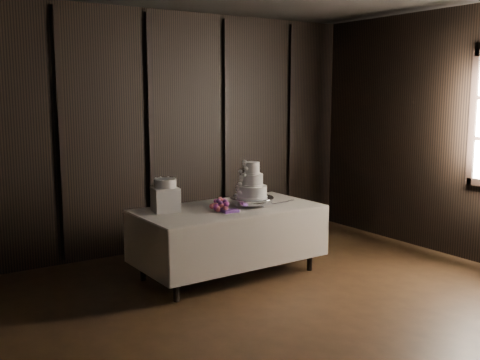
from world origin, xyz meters
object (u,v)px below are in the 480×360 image
at_px(wedding_cake, 251,184).
at_px(bouquet, 220,205).
at_px(cake_stand, 252,201).
at_px(display_table, 229,238).
at_px(small_cake, 165,183).
at_px(box_pedestal, 165,199).

xyz_separation_m(wedding_cake, bouquet, (-0.42, -0.05, -0.19)).
distance_m(cake_stand, wedding_cake, 0.20).
bearing_deg(display_table, bouquet, -149.60).
distance_m(cake_stand, small_cake, 1.00).
bearing_deg(box_pedestal, small_cake, 180.00).
distance_m(cake_stand, box_pedestal, 0.97).
height_order(display_table, wedding_cake, wedding_cake).
height_order(bouquet, small_cake, small_cake).
relative_size(display_table, box_pedestal, 7.74).
relative_size(display_table, bouquet, 5.40).
height_order(display_table, box_pedestal, box_pedestal).
xyz_separation_m(display_table, cake_stand, (0.29, -0.03, 0.39)).
height_order(box_pedestal, small_cake, small_cake).
relative_size(cake_stand, box_pedestal, 1.86).
relative_size(bouquet, box_pedestal, 1.43).
bearing_deg(cake_stand, bouquet, -171.63).
height_order(cake_stand, box_pedestal, box_pedestal).
bearing_deg(cake_stand, wedding_cake, -150.26).
bearing_deg(cake_stand, box_pedestal, 165.71).
height_order(bouquet, box_pedestal, box_pedestal).
bearing_deg(box_pedestal, cake_stand, -14.29).
relative_size(display_table, cake_stand, 4.16).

